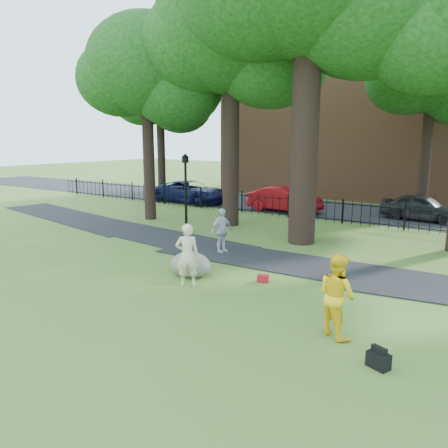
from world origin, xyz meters
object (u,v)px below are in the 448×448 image
Objects in this scene: man at (337,295)px; red_sedan at (285,199)px; lamppost at (186,194)px; woman at (187,255)px; boulder at (191,263)px.

man is 16.63m from red_sedan.
man is at bearing -29.78° from lamppost.
lamppost is at bearing -5.28° from man.
boulder is at bearing -95.32° from woman.
boulder is 13.16m from red_sedan.
man is 1.35× the size of boulder.
red_sedan is at bearing -113.59° from woman.
woman is 1.14m from boulder.
woman reaches higher than red_sedan.
man is 0.42× the size of red_sedan.
lamppost reaches higher than man.
boulder is at bearing -165.28° from red_sedan.
lamppost reaches higher than woman.
lamppost is at bearing -89.21° from woman.
lamppost is at bearing 172.83° from red_sedan.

